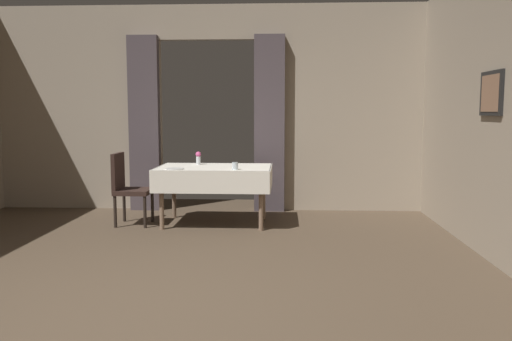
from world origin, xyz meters
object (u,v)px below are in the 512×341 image
object	(u,v)px
dining_table_mid	(215,174)
plate_mid_b	(175,169)
flower_vase_mid	(198,158)
glass_mid_c	(235,166)
chair_mid_left	(127,185)

from	to	relation	value
dining_table_mid	plate_mid_b	xyz separation A→B (m)	(-0.45, -0.34, 0.10)
flower_vase_mid	plate_mid_b	distance (m)	0.64
flower_vase_mid	plate_mid_b	world-z (taller)	flower_vase_mid
dining_table_mid	glass_mid_c	distance (m)	0.47
plate_mid_b	glass_mid_c	world-z (taller)	glass_mid_c
flower_vase_mid	chair_mid_left	bearing A→B (deg)	-156.74
plate_mid_b	dining_table_mid	bearing A→B (deg)	37.20
dining_table_mid	flower_vase_mid	distance (m)	0.41
dining_table_mid	glass_mid_c	world-z (taller)	glass_mid_c
dining_table_mid	plate_mid_b	distance (m)	0.58
chair_mid_left	glass_mid_c	xyz separation A→B (m)	(1.42, -0.23, 0.28)
flower_vase_mid	dining_table_mid	bearing A→B (deg)	-45.76
flower_vase_mid	glass_mid_c	size ratio (longest dim) A/B	1.92
dining_table_mid	plate_mid_b	size ratio (longest dim) A/B	6.20
chair_mid_left	plate_mid_b	distance (m)	0.75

